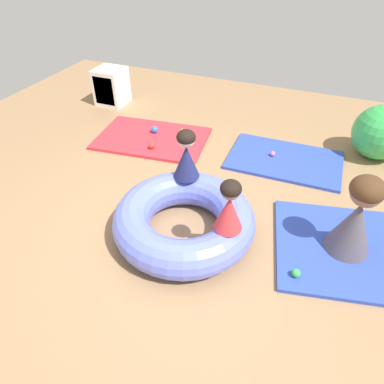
{
  "coord_description": "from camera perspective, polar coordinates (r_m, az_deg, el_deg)",
  "views": [
    {
      "loc": [
        1.05,
        -2.25,
        2.4
      ],
      "look_at": [
        0.07,
        0.16,
        0.36
      ],
      "focal_mm": 32.72,
      "sensor_mm": 36.0,
      "label": 1
    }
  ],
  "objects": [
    {
      "name": "play_ball_green",
      "position": [
        3.11,
        16.59,
        -12.56
      ],
      "size": [
        0.07,
        0.07,
        0.07
      ],
      "primitive_type": "sphere",
      "color": "green",
      "rests_on": "gym_mat_front"
    },
    {
      "name": "child_in_red",
      "position": [
        2.83,
        6.11,
        -2.28
      ],
      "size": [
        0.25,
        0.25,
        0.48
      ],
      "rotation": [
        0.0,
        0.0,
        1.55
      ],
      "color": "red",
      "rests_on": "inflatable_cushion"
    },
    {
      "name": "gym_mat_near_left",
      "position": [
        4.89,
        -6.51,
        8.68
      ],
      "size": [
        1.57,
        1.13,
        0.04
      ],
      "primitive_type": "cube",
      "rotation": [
        0.0,
        0.0,
        0.12
      ],
      "color": "red",
      "rests_on": "ground"
    },
    {
      "name": "ground_plane",
      "position": [
        3.46,
        -2.09,
        -5.9
      ],
      "size": [
        8.0,
        8.0,
        0.0
      ],
      "primitive_type": "plane",
      "color": "#93704C"
    },
    {
      "name": "play_ball_blue",
      "position": [
        4.96,
        -6.14,
        10.09
      ],
      "size": [
        0.1,
        0.1,
        0.1
      ],
      "primitive_type": "sphere",
      "color": "blue",
      "rests_on": "gym_mat_near_left"
    },
    {
      "name": "child_in_navy",
      "position": [
        3.4,
        -0.94,
        6.12
      ],
      "size": [
        0.37,
        0.37,
        0.51
      ],
      "rotation": [
        0.0,
        0.0,
        0.87
      ],
      "color": "navy",
      "rests_on": "inflatable_cushion"
    },
    {
      "name": "inflatable_cushion",
      "position": [
        3.29,
        -1.32,
        -4.53
      ],
      "size": [
        1.33,
        1.33,
        0.35
      ],
      "primitive_type": "torus",
      "color": "#6070E5",
      "rests_on": "ground"
    },
    {
      "name": "play_ball_pink",
      "position": [
        4.53,
        13.01,
        6.09
      ],
      "size": [
        0.06,
        0.06,
        0.06
      ],
      "primitive_type": "sphere",
      "color": "pink",
      "rests_on": "gym_mat_far_right"
    },
    {
      "name": "gym_mat_front",
      "position": [
        3.53,
        23.61,
        -8.47
      ],
      "size": [
        1.45,
        1.38,
        0.04
      ],
      "primitive_type": "cube",
      "rotation": [
        0.0,
        0.0,
        0.21
      ],
      "color": "#2D47B7",
      "rests_on": "ground"
    },
    {
      "name": "storage_cube",
      "position": [
        5.97,
        -13.15,
        16.34
      ],
      "size": [
        0.44,
        0.44,
        0.56
      ],
      "color": "white",
      "rests_on": "ground"
    },
    {
      "name": "gym_mat_far_right",
      "position": [
        4.54,
        14.87,
        5.05
      ],
      "size": [
        1.38,
        0.91,
        0.04
      ],
      "primitive_type": "cube",
      "rotation": [
        0.0,
        0.0,
        0.02
      ],
      "color": "#2D47B7",
      "rests_on": "ground"
    },
    {
      "name": "exercise_ball_large",
      "position": [
        4.92,
        28.39,
        8.54
      ],
      "size": [
        0.67,
        0.67,
        0.67
      ],
      "primitive_type": "sphere",
      "color": "green",
      "rests_on": "ground"
    },
    {
      "name": "play_ball_yellow",
      "position": [
        4.92,
        -1.58,
        9.86
      ],
      "size": [
        0.07,
        0.07,
        0.07
      ],
      "primitive_type": "sphere",
      "color": "yellow",
      "rests_on": "gym_mat_near_left"
    },
    {
      "name": "play_ball_red",
      "position": [
        4.59,
        -6.56,
        7.5
      ],
      "size": [
        0.08,
        0.08,
        0.08
      ],
      "primitive_type": "sphere",
      "color": "red",
      "rests_on": "gym_mat_near_left"
    },
    {
      "name": "adult_seated",
      "position": [
        3.27,
        25.34,
        -3.61
      ],
      "size": [
        0.43,
        0.43,
        0.78
      ],
      "rotation": [
        0.0,
        0.0,
        1.49
      ],
      "color": "#4C4751",
      "rests_on": "gym_mat_front"
    }
  ]
}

